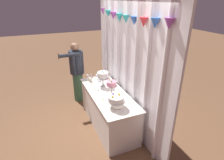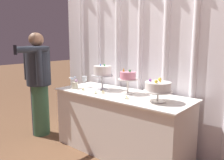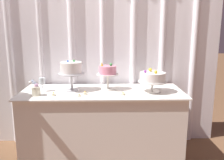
{
  "view_description": "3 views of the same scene",
  "coord_description": "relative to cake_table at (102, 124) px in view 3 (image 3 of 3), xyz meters",
  "views": [
    {
      "loc": [
        3.06,
        -1.08,
        2.56
      ],
      "look_at": [
        0.05,
        0.17,
        1.08
      ],
      "focal_mm": 29.35,
      "sensor_mm": 36.0,
      "label": 1
    },
    {
      "loc": [
        1.76,
        -2.16,
        1.44
      ],
      "look_at": [
        -0.21,
        0.18,
        0.92
      ],
      "focal_mm": 37.43,
      "sensor_mm": 36.0,
      "label": 2
    },
    {
      "loc": [
        0.04,
        -2.49,
        1.46
      ],
      "look_at": [
        0.11,
        0.05,
        0.92
      ],
      "focal_mm": 38.52,
      "sensor_mm": 36.0,
      "label": 3
    }
  ],
  "objects": [
    {
      "name": "flower_vase",
      "position": [
        -0.68,
        -0.17,
        0.45
      ],
      "size": [
        0.1,
        0.12,
        0.17
      ],
      "color": "beige",
      "rests_on": "cake_table"
    },
    {
      "name": "ground_plane",
      "position": [
        0.0,
        -0.1,
        -0.39
      ],
      "size": [
        24.0,
        24.0,
        0.0
      ],
      "primitive_type": "plane",
      "color": "brown"
    },
    {
      "name": "cake_display_rightmost",
      "position": [
        0.55,
        -0.06,
        0.55
      ],
      "size": [
        0.32,
        0.32,
        0.26
      ],
      "color": "silver",
      "rests_on": "cake_table"
    },
    {
      "name": "cake_table",
      "position": [
        0.0,
        0.0,
        0.0
      ],
      "size": [
        1.8,
        0.7,
        0.78
      ],
      "color": "white",
      "rests_on": "ground_plane"
    },
    {
      "name": "tealight_near_right",
      "position": [
        -0.18,
        -0.14,
        0.4
      ],
      "size": [
        0.04,
        0.04,
        0.04
      ],
      "color": "beige",
      "rests_on": "cake_table"
    },
    {
      "name": "cake_display_leftmost",
      "position": [
        -0.34,
        0.03,
        0.63
      ],
      "size": [
        0.29,
        0.29,
        0.35
      ],
      "color": "#B2B2B7",
      "rests_on": "cake_table"
    },
    {
      "name": "cake_display_center",
      "position": [
        0.06,
        0.05,
        0.6
      ],
      "size": [
        0.25,
        0.25,
        0.32
      ],
      "color": "silver",
      "rests_on": "cake_table"
    },
    {
      "name": "tealight_near_left",
      "position": [
        -0.23,
        -0.21,
        0.4
      ],
      "size": [
        0.04,
        0.04,
        0.03
      ],
      "color": "beige",
      "rests_on": "cake_table"
    },
    {
      "name": "tealight_far_left",
      "position": [
        -0.5,
        -0.18,
        0.4
      ],
      "size": [
        0.04,
        0.04,
        0.04
      ],
      "color": "beige",
      "rests_on": "cake_table"
    },
    {
      "name": "draped_curtain",
      "position": [
        0.01,
        0.42,
        0.97
      ],
      "size": [
        2.94,
        0.15,
        2.63
      ],
      "color": "white",
      "rests_on": "ground_plane"
    },
    {
      "name": "wine_glass",
      "position": [
        -0.66,
        -0.0,
        0.5
      ],
      "size": [
        0.07,
        0.07,
        0.16
      ],
      "color": "silver",
      "rests_on": "cake_table"
    },
    {
      "name": "tealight_far_right",
      "position": [
        0.22,
        -0.18,
        0.4
      ],
      "size": [
        0.05,
        0.05,
        0.04
      ],
      "color": "beige",
      "rests_on": "cake_table"
    }
  ]
}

